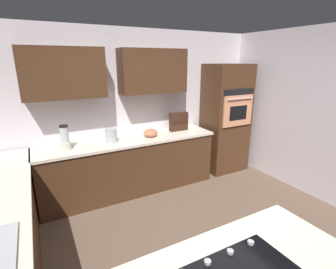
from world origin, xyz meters
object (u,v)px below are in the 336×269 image
(wall_oven, at_px, (226,119))
(kettle, at_px, (111,136))
(spice_rack, at_px, (179,122))
(blender, at_px, (65,139))
(mixing_bowl, at_px, (150,133))

(wall_oven, height_order, kettle, wall_oven)
(wall_oven, bearing_deg, kettle, 0.63)
(spice_rack, bearing_deg, blender, 3.28)
(blender, xyz_separation_m, spice_rack, (-1.90, -0.11, 0.01))
(mixing_bowl, height_order, spice_rack, spice_rack)
(blender, bearing_deg, spice_rack, -176.72)
(spice_rack, relative_size, kettle, 1.54)
(mixing_bowl, distance_m, spice_rack, 0.62)
(blender, bearing_deg, wall_oven, -179.51)
(wall_oven, height_order, spice_rack, wall_oven)
(blender, height_order, kettle, blender)
(blender, distance_m, mixing_bowl, 1.30)
(spice_rack, bearing_deg, mixing_bowl, 10.29)
(kettle, bearing_deg, blender, 0.00)
(blender, height_order, spice_rack, blender)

